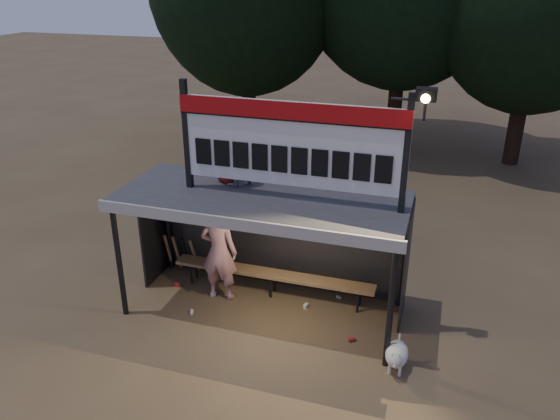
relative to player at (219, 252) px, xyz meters
name	(u,v)px	position (x,y,z in m)	size (l,w,h in m)	color
ground	(264,309)	(0.93, -0.17, -0.98)	(80.00, 80.00, 0.00)	brown
player	(219,252)	(0.00, 0.00, 0.00)	(0.71, 0.47, 1.96)	silver
child_a	(236,153)	(0.33, 0.17, 1.93)	(0.57, 0.44, 1.17)	gray
child_b	(225,154)	(0.09, 0.28, 1.85)	(0.50, 0.32, 1.02)	#AC271A
dugout_shelter	(267,215)	(0.93, 0.07, 0.87)	(5.10, 2.08, 2.32)	#39393B
scoreboard_assembly	(294,142)	(1.49, -0.18, 2.35)	(4.10, 0.27, 1.99)	black
bench	(273,275)	(0.93, 0.38, -0.54)	(4.00, 0.35, 0.48)	olive
dog	(397,355)	(3.50, -1.13, -0.70)	(0.36, 0.81, 0.49)	white
bats	(181,253)	(-1.16, 0.65, -0.55)	(0.67, 0.35, 0.84)	#A6764D
litter	(260,304)	(0.84, -0.10, -0.94)	(3.81, 1.44, 0.08)	#AF1E23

